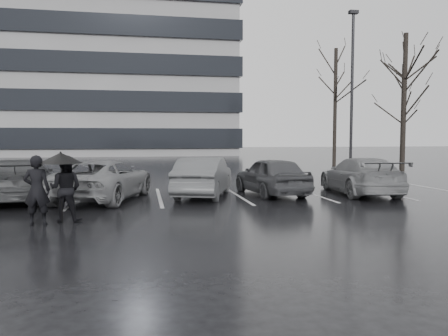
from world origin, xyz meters
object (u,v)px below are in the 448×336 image
tree_east (404,104)px  tree_north (335,108)px  car_west_b (104,180)px  pedestrian_right (65,189)px  lamp_post (352,102)px  car_main (271,176)px  car_west_c (20,180)px  car_east (360,176)px  car_west_a (204,177)px  pedestrian_left (37,190)px  tree_ne (403,117)px

tree_east → tree_north: 7.08m
car_west_b → pedestrian_right: pedestrian_right is taller
car_west_b → lamp_post: (12.15, 6.48, 3.31)m
car_main → car_west_b: car_main is taller
car_west_b → lamp_post: size_ratio=0.55×
car_west_c → car_east: 11.90m
car_main → tree_east: (10.15, 7.57, 3.31)m
car_west_b → tree_east: tree_east is taller
car_main → pedestrian_right: pedestrian_right is taller
car_west_a → lamp_post: 11.23m
car_west_a → lamp_post: bearing=-126.2°
car_west_c → pedestrian_right: pedestrian_right is taller
pedestrian_left → lamp_post: size_ratio=0.19×
pedestrian_right → car_west_c: bearing=-51.3°
car_west_c → pedestrian_left: pedestrian_left is taller
car_west_b → tree_north: bearing=-118.5°
pedestrian_left → tree_ne: tree_ne is taller
tree_east → car_main: bearing=-143.3°
pedestrian_right → tree_north: size_ratio=0.19×
car_west_a → car_west_c: bearing=18.3°
car_west_b → pedestrian_left: size_ratio=2.86×
car_main → car_west_c: size_ratio=0.85×
car_west_a → pedestrian_left: size_ratio=2.51×
tree_ne → car_west_b: bearing=-147.6°
car_west_b → pedestrian_left: (-1.21, -4.12, 0.17)m
car_main → pedestrian_right: 7.63m
car_east → lamp_post: 8.05m
car_west_a → tree_east: 15.07m
car_west_c → car_east: size_ratio=1.02×
car_west_a → pedestrian_left: bearing=61.8°
pedestrian_right → car_east: bearing=-148.6°
car_west_b → car_east: (9.17, -0.23, 0.01)m
tree_ne → tree_north: tree_north is taller
tree_north → lamp_post: bearing=-109.2°
car_west_a → car_west_b: size_ratio=0.88×
car_west_b → tree_north: tree_north is taller
car_west_a → pedestrian_right: size_ratio=2.55×
car_west_b → tree_north: 21.38m
tree_north → tree_east: bearing=-81.9°
car_west_b → car_main: bearing=-161.1°
car_main → pedestrian_left: bearing=24.1°
lamp_post → tree_north: size_ratio=1.02×
car_west_b → tree_east: bearing=-137.1°
car_east → lamp_post: bearing=-107.7°
car_east → lamp_post: size_ratio=0.54×
tree_north → car_west_b: bearing=-135.5°
car_main → car_west_b: 5.88m
car_west_a → car_west_c: size_ratio=0.88×
car_main → car_east: (3.29, -0.43, -0.01)m
car_main → car_west_a: same height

